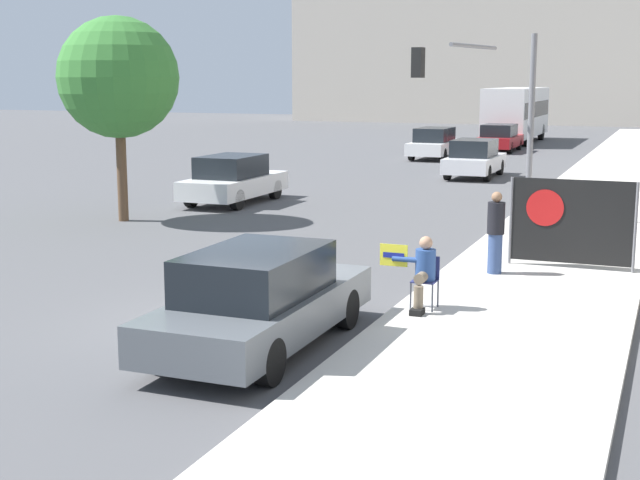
% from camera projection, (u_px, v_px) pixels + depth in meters
% --- Properties ---
extents(ground_plane, '(160.00, 160.00, 0.00)m').
position_uv_depth(ground_plane, '(239.00, 327.00, 14.27)').
color(ground_plane, '#4F4F51').
extents(sidewalk_curb, '(3.83, 90.00, 0.14)m').
position_uv_depth(sidewalk_curb, '(588.00, 210.00, 26.49)').
color(sidewalk_curb, beige).
rests_on(sidewalk_curb, ground_plane).
extents(seated_protester, '(0.97, 0.77, 1.22)m').
position_uv_depth(seated_protester, '(423.00, 270.00, 14.76)').
color(seated_protester, '#474C56').
rests_on(seated_protester, sidewalk_curb).
extents(jogger_on_sidewalk, '(0.34, 0.34, 1.63)m').
position_uv_depth(jogger_on_sidewalk, '(496.00, 232.00, 17.48)').
color(jogger_on_sidewalk, '#334775').
rests_on(jogger_on_sidewalk, sidewalk_curb).
extents(protest_banner, '(2.50, 0.06, 1.81)m').
position_uv_depth(protest_banner, '(571.00, 221.00, 17.96)').
color(protest_banner, slate).
rests_on(protest_banner, sidewalk_curb).
extents(traffic_light_pole, '(3.52, 3.29, 4.96)m').
position_uv_depth(traffic_light_pole, '(483.00, 93.00, 24.20)').
color(traffic_light_pole, slate).
rests_on(traffic_light_pole, sidewalk_curb).
extents(parked_car_curbside, '(1.80, 4.68, 1.51)m').
position_uv_depth(parked_car_curbside, '(260.00, 300.00, 13.01)').
color(parked_car_curbside, '#565B60').
rests_on(parked_car_curbside, ground_plane).
extents(car_on_road_nearest, '(1.82, 4.42, 1.54)m').
position_uv_depth(car_on_road_nearest, '(233.00, 180.00, 28.40)').
color(car_on_road_nearest, white).
rests_on(car_on_road_nearest, ground_plane).
extents(car_on_road_midblock, '(1.78, 4.23, 1.54)m').
position_uv_depth(car_on_road_midblock, '(474.00, 159.00, 35.85)').
color(car_on_road_midblock, silver).
rests_on(car_on_road_midblock, ground_plane).
extents(car_on_road_distant, '(1.80, 4.75, 1.54)m').
position_uv_depth(car_on_road_distant, '(435.00, 143.00, 44.33)').
color(car_on_road_distant, white).
rests_on(car_on_road_distant, ground_plane).
extents(car_on_road_far_lane, '(1.90, 4.54, 1.49)m').
position_uv_depth(car_on_road_far_lane, '(499.00, 138.00, 48.72)').
color(car_on_road_far_lane, maroon).
rests_on(car_on_road_far_lane, ground_plane).
extents(city_bus_on_road, '(2.54, 10.09, 3.37)m').
position_uv_depth(city_bus_on_road, '(517.00, 111.00, 55.25)').
color(city_bus_on_road, silver).
rests_on(city_bus_on_road, ground_plane).
extents(street_tree_near_curb, '(3.32, 3.32, 5.63)m').
position_uv_depth(street_tree_near_curb, '(118.00, 78.00, 24.30)').
color(street_tree_near_curb, brown).
rests_on(street_tree_near_curb, ground_plane).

